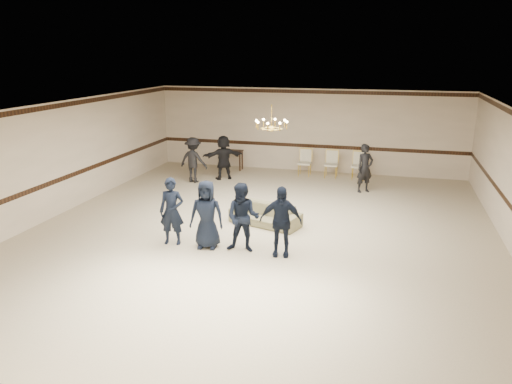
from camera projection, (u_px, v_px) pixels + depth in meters
The scene contains 16 objects.
room at pixel (262, 171), 12.48m from camera, with size 12.01×14.01×3.21m.
chair_rail at pixel (307, 146), 19.12m from camera, with size 12.00×0.02×0.14m, color black.
crown_molding at pixel (309, 92), 18.54m from camera, with size 12.00×0.02×0.14m, color black.
chandelier at pixel (272, 117), 13.06m from camera, with size 0.94×0.94×0.89m, color gold, non-canonical shape.
boy_a at pixel (172, 211), 11.82m from camera, with size 0.60×0.40×1.65m, color black.
boy_b at pixel (207, 215), 11.59m from camera, with size 0.81×0.53×1.65m, color black.
boy_c at pixel (243, 218), 11.36m from camera, with size 0.80×0.63×1.65m, color black.
boy_d at pixel (281, 221), 11.13m from camera, with size 0.97×0.40×1.65m, color black.
settee at pixel (265, 215), 13.27m from camera, with size 1.94×0.76×0.57m, color #837D57.
adult_left at pixel (193, 160), 17.48m from camera, with size 1.05×0.61×1.63m, color black.
adult_mid at pixel (224, 157), 17.90m from camera, with size 1.51×0.48×1.63m, color black.
adult_right at pixel (365, 168), 16.23m from camera, with size 0.59×0.39×1.63m, color black.
banquet_chair_left at pixel (305, 163), 18.47m from camera, with size 0.48×0.48×1.00m, color beige, non-canonical shape.
banquet_chair_mid at pixel (331, 164), 18.22m from camera, with size 0.48×0.48×1.00m, color beige, non-canonical shape.
banquet_chair_right at pixel (358, 166), 17.96m from camera, with size 0.48×0.48×1.00m, color beige, non-canonical shape.
console_table at pixel (231, 160), 19.45m from camera, with size 0.94×0.40×0.79m, color black.
Camera 1 is at (3.07, -11.75, 4.55)m, focal length 34.30 mm.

